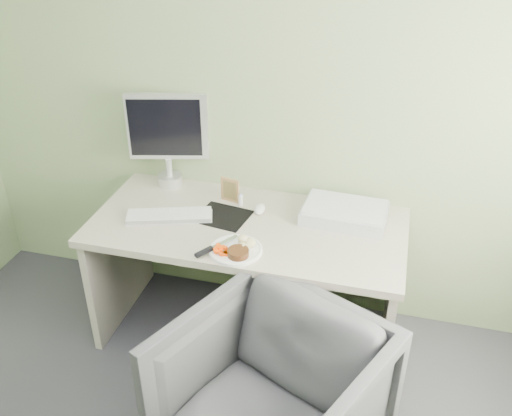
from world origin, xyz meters
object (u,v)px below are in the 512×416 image
(desk, at_px, (247,253))
(desk_chair, at_px, (271,403))
(plate, at_px, (236,250))
(monitor, at_px, (168,135))
(scanner, at_px, (345,213))

(desk, bearing_deg, desk_chair, -67.73)
(plate, xyz_separation_m, desk_chair, (0.30, -0.53, -0.37))
(desk, bearing_deg, monitor, 149.77)
(scanner, height_order, monitor, monitor)
(scanner, distance_m, monitor, 1.05)
(scanner, relative_size, desk_chair, 0.52)
(desk, height_order, scanner, scanner)
(desk, distance_m, plate, 0.31)
(plate, bearing_deg, scanner, 42.69)
(scanner, xyz_separation_m, desk_chair, (-0.16, -0.95, -0.39))
(desk, bearing_deg, plate, -86.88)
(monitor, relative_size, desk_chair, 0.66)
(plate, xyz_separation_m, scanner, (0.46, 0.42, 0.03))
(desk, relative_size, monitor, 3.00)
(desk, relative_size, scanner, 3.77)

